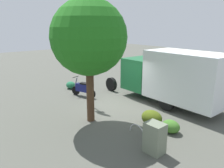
% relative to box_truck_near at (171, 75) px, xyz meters
% --- Properties ---
extents(ground_plane, '(60.00, 60.00, 0.00)m').
position_rel_box_truck_near_xyz_m(ground_plane, '(1.76, 2.61, -1.64)').
color(ground_plane, '#4F5047').
extents(box_truck_near, '(7.53, 2.25, 3.01)m').
position_rel_box_truck_near_xyz_m(box_truck_near, '(0.00, 0.00, 0.00)').
color(box_truck_near, black).
rests_on(box_truck_near, ground).
extents(motorcycle, '(1.75, 0.79, 1.20)m').
position_rel_box_truck_near_xyz_m(motorcycle, '(4.19, 3.04, -1.12)').
color(motorcycle, black).
rests_on(motorcycle, ground).
extents(stop_sign, '(0.71, 0.33, 3.13)m').
position_rel_box_truck_near_xyz_m(stop_sign, '(2.71, 3.64, 0.44)').
color(stop_sign, '#9E9EA3').
rests_on(stop_sign, ground).
extents(street_tree, '(3.29, 3.29, 5.46)m').
position_rel_box_truck_near_xyz_m(street_tree, '(0.95, 4.71, 2.15)').
color(street_tree, '#47301E').
rests_on(street_tree, ground).
extents(utility_cabinet, '(0.68, 0.55, 1.10)m').
position_rel_box_truck_near_xyz_m(utility_cabinet, '(-2.69, 4.52, -1.09)').
color(utility_cabinet, slate).
rests_on(utility_cabinet, ground).
extents(bike_rack_hoop, '(0.85, 0.06, 0.85)m').
position_rel_box_truck_near_xyz_m(bike_rack_hoop, '(-1.36, 4.02, -1.64)').
color(bike_rack_hoop, '#B7B7BC').
rests_on(bike_rack_hoop, ground).
extents(shrub_near_sign, '(0.98, 0.80, 0.67)m').
position_rel_box_truck_near_xyz_m(shrub_near_sign, '(-1.16, 2.89, -1.31)').
color(shrub_near_sign, '#495915').
rests_on(shrub_near_sign, ground).
extents(shrub_mid_verge, '(0.73, 0.60, 0.50)m').
position_rel_box_truck_near_xyz_m(shrub_mid_verge, '(6.29, 2.79, -1.40)').
color(shrub_mid_verge, '#216943').
rests_on(shrub_mid_verge, ground).
extents(shrub_by_tree, '(0.78, 0.64, 0.53)m').
position_rel_box_truck_near_xyz_m(shrub_by_tree, '(-2.15, 2.84, -1.38)').
color(shrub_by_tree, '#3D7226').
rests_on(shrub_by_tree, ground).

